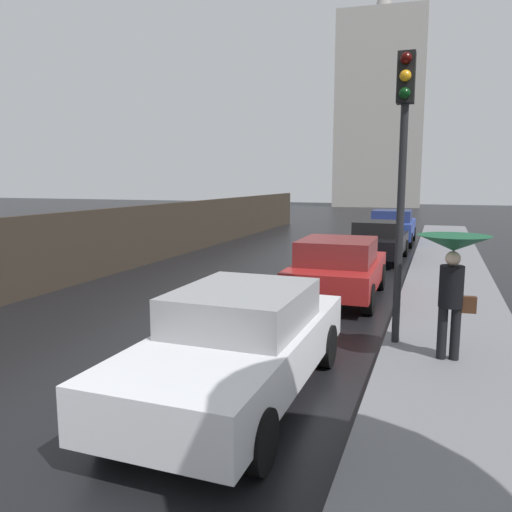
# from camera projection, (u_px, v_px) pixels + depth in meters

# --- Properties ---
(car_black_near_kerb) EXTENTS (1.85, 4.03, 1.37)m
(car_black_near_kerb) POSITION_uv_depth(u_px,v_px,m) (378.00, 241.00, 17.28)
(car_black_near_kerb) COLOR black
(car_black_near_kerb) RESTS_ON ground
(car_white_mid_road) EXTENTS (1.84, 4.46, 1.40)m
(car_white_mid_road) POSITION_uv_depth(u_px,v_px,m) (239.00, 343.00, 6.38)
(car_white_mid_road) COLOR silver
(car_white_mid_road) RESTS_ON ground
(car_blue_behind_camera) EXTENTS (1.87, 4.06, 1.47)m
(car_blue_behind_camera) POSITION_uv_depth(u_px,v_px,m) (392.00, 226.00, 21.95)
(car_blue_behind_camera) COLOR navy
(car_blue_behind_camera) RESTS_ON ground
(car_red_far_lane) EXTENTS (1.96, 3.92, 1.43)m
(car_red_far_lane) POSITION_uv_depth(u_px,v_px,m) (338.00, 268.00, 11.71)
(car_red_far_lane) COLOR maroon
(car_red_far_lane) RESTS_ON ground
(pedestrian_with_umbrella_near) EXTENTS (1.02, 1.02, 1.83)m
(pedestrian_with_umbrella_near) POSITION_uv_depth(u_px,v_px,m) (453.00, 261.00, 7.23)
(pedestrian_with_umbrella_near) COLOR black
(pedestrian_with_umbrella_near) RESTS_ON sidewalk_strip
(traffic_light) EXTENTS (0.26, 0.39, 4.52)m
(traffic_light) POSITION_uv_depth(u_px,v_px,m) (403.00, 147.00, 7.76)
(traffic_light) COLOR black
(traffic_light) RESTS_ON sidewalk_strip
(distant_tower) EXTENTS (9.41, 11.05, 23.47)m
(distant_tower) POSITION_uv_depth(u_px,v_px,m) (380.00, 114.00, 54.44)
(distant_tower) COLOR #9E9993
(distant_tower) RESTS_ON ground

